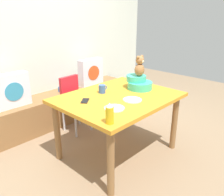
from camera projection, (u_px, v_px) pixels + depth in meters
The scene contains 15 objects.
ground_plane at pixel (118, 152), 2.84m from camera, with size 8.00×8.00×0.00m, color #8C7256.
back_wall at pixel (42, 36), 3.38m from camera, with size 4.40×0.10×2.60m, color silver.
window_bench at pixel (58, 108), 3.58m from camera, with size 2.60×0.44×0.46m, color olive.
pillow_floral_left at pixel (12, 90), 2.95m from camera, with size 0.44×0.15×0.44m.
pillow_floral_right at pixel (91, 72), 3.87m from camera, with size 0.44×0.15×0.44m.
book_stack at pixel (66, 89), 3.60m from camera, with size 0.20×0.14×0.08m, color #406BB6.
dining_table at pixel (118, 104), 2.61m from camera, with size 1.31×1.02×0.74m.
highchair at pixel (76, 96), 3.21m from camera, with size 0.34×0.46×0.79m.
infant_seat_teal at pixel (139, 83), 2.81m from camera, with size 0.30×0.33×0.16m.
teddy_bear at pixel (139, 66), 2.74m from camera, with size 0.13×0.12×0.25m.
ketchup_bottle at pixel (110, 114), 1.91m from camera, with size 0.07×0.07×0.18m.
coffee_mug at pixel (102, 89), 2.67m from camera, with size 0.12×0.08×0.09m.
dinner_plate_near at pixel (114, 108), 2.23m from camera, with size 0.20×0.20×0.01m, color white.
dinner_plate_far at pixel (132, 100), 2.45m from camera, with size 0.20×0.20×0.01m, color white.
cell_phone at pixel (85, 101), 2.43m from camera, with size 0.07×0.14×0.01m, color black.
Camera 1 is at (-1.81, -1.63, 1.62)m, focal length 36.93 mm.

